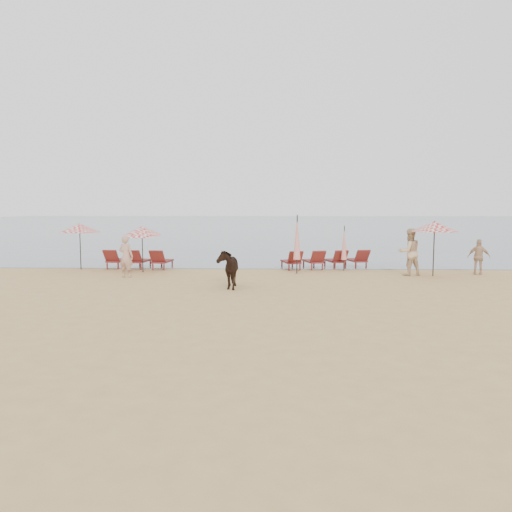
{
  "coord_description": "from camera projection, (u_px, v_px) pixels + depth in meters",
  "views": [
    {
      "loc": [
        0.61,
        -12.7,
        2.83
      ],
      "look_at": [
        0.0,
        5.0,
        1.1
      ],
      "focal_mm": 35.0,
      "sensor_mm": 36.0,
      "label": 1
    }
  ],
  "objects": [
    {
      "name": "ground",
      "position": [
        249.0,
        317.0,
        12.93
      ],
      "size": [
        120.0,
        120.0,
        0.0
      ],
      "primitive_type": "plane",
      "color": "tan",
      "rests_on": "ground"
    },
    {
      "name": "sea",
      "position": [
        270.0,
        223.0,
        92.5
      ],
      "size": [
        160.0,
        140.0,
        0.06
      ],
      "primitive_type": "cube",
      "color": "#51606B",
      "rests_on": "ground"
    },
    {
      "name": "lounger_cluster_left",
      "position": [
        138.0,
        260.0,
        23.01
      ],
      "size": [
        2.98,
        1.95,
        0.62
      ],
      "rotation": [
        0.0,
        0.0,
        -0.11
      ],
      "color": "maroon",
      "rests_on": "ground"
    },
    {
      "name": "lounger_cluster_right",
      "position": [
        325.0,
        260.0,
        23.02
      ],
      "size": [
        4.11,
        2.52,
        0.61
      ],
      "rotation": [
        0.0,
        0.0,
        0.25
      ],
      "color": "maroon",
      "rests_on": "ground"
    },
    {
      "name": "umbrella_open_left_a",
      "position": [
        80.0,
        228.0,
        22.68
      ],
      "size": [
        1.85,
        1.85,
        2.11
      ],
      "rotation": [
        0.0,
        0.0,
        0.19
      ],
      "color": "black",
      "rests_on": "ground"
    },
    {
      "name": "umbrella_open_left_b",
      "position": [
        142.0,
        231.0,
        21.73
      ],
      "size": [
        1.64,
        1.67,
        2.09
      ],
      "rotation": [
        0.0,
        0.0,
        -0.21
      ],
      "color": "black",
      "rests_on": "ground"
    },
    {
      "name": "umbrella_open_right",
      "position": [
        435.0,
        227.0,
        20.41
      ],
      "size": [
        1.86,
        1.86,
        2.27
      ],
      "rotation": [
        0.0,
        0.0,
        0.39
      ],
      "color": "black",
      "rests_on": "ground"
    },
    {
      "name": "umbrella_closed_left",
      "position": [
        297.0,
        238.0,
        21.2
      ],
      "size": [
        0.31,
        0.31,
        2.51
      ],
      "rotation": [
        0.0,
        0.0,
        -0.2
      ],
      "color": "black",
      "rests_on": "ground"
    },
    {
      "name": "umbrella_closed_right",
      "position": [
        344.0,
        243.0,
        22.22
      ],
      "size": [
        0.25,
        0.25,
        2.03
      ],
      "rotation": [
        0.0,
        0.0,
        -0.26
      ],
      "color": "black",
      "rests_on": "ground"
    },
    {
      "name": "cow",
      "position": [
        228.0,
        268.0,
        17.52
      ],
      "size": [
        0.89,
        1.71,
        1.4
      ],
      "primitive_type": "imported",
      "rotation": [
        0.0,
        0.0,
        0.09
      ],
      "color": "black",
      "rests_on": "ground"
    },
    {
      "name": "beachgoer_left",
      "position": [
        126.0,
        256.0,
        20.18
      ],
      "size": [
        0.71,
        0.56,
        1.7
      ],
      "primitive_type": "imported",
      "rotation": [
        0.0,
        0.0,
        2.87
      ],
      "color": "tan",
      "rests_on": "ground"
    },
    {
      "name": "beachgoer_right_a",
      "position": [
        409.0,
        252.0,
        20.73
      ],
      "size": [
        1.1,
        0.95,
        1.96
      ],
      "primitive_type": "imported",
      "rotation": [
        0.0,
        0.0,
        3.39
      ],
      "color": "tan",
      "rests_on": "ground"
    },
    {
      "name": "beachgoer_right_b",
      "position": [
        479.0,
        257.0,
        20.99
      ],
      "size": [
        0.95,
        0.67,
        1.5
      ],
      "primitive_type": "imported",
      "rotation": [
        0.0,
        0.0,
        2.75
      ],
      "color": "tan",
      "rests_on": "ground"
    }
  ]
}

